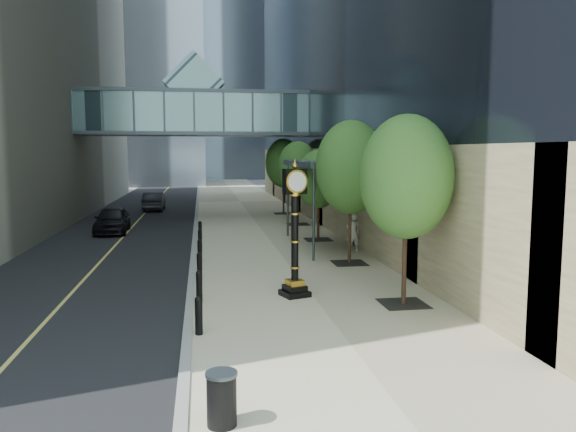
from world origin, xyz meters
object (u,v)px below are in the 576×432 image
at_px(trash_bin, 222,401).
at_px(car_near, 112,220).
at_px(car_far, 154,201).
at_px(street_clock, 295,239).
at_px(pedestrian, 353,232).

bearing_deg(trash_bin, car_near, 102.66).
distance_m(car_near, car_far, 12.90).
height_order(trash_bin, car_far, car_far).
height_order(trash_bin, car_near, car_near).
bearing_deg(car_far, car_near, 83.84).
bearing_deg(car_near, street_clock, -64.71).
bearing_deg(car_far, street_clock, 103.24).
bearing_deg(street_clock, pedestrian, 43.52).
relative_size(street_clock, trash_bin, 4.86).
height_order(pedestrian, car_near, pedestrian).
xyz_separation_m(trash_bin, car_near, (-5.54, 24.69, 0.28)).
distance_m(trash_bin, car_near, 25.31).
xyz_separation_m(street_clock, trash_bin, (-2.69, -8.48, -1.45)).
distance_m(trash_bin, pedestrian, 17.60).
bearing_deg(pedestrian, street_clock, 55.52).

